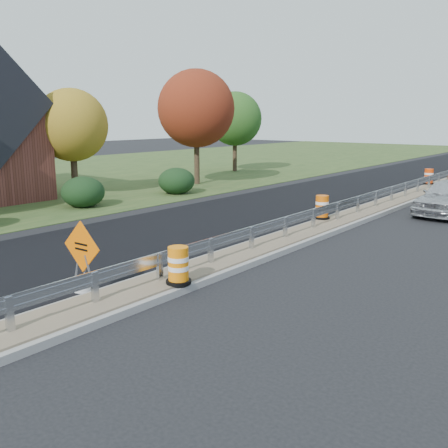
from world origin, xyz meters
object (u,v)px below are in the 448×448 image
Objects in this scene: barrel_median_near at (178,266)px; barrel_median_mid at (322,208)px; barrel_median_far at (429,177)px; caution_sign at (83,273)px.

barrel_median_mid is at bearing 96.54° from barrel_median_near.
barrel_median_far reaches higher than barrel_median_near.
barrel_median_near is at bearing -87.33° from barrel_median_far.
barrel_median_mid is 1.00× the size of barrel_median_far.
barrel_median_far is at bearing 92.67° from barrel_median_near.
caution_sign is 1.88× the size of barrel_median_far.
caution_sign is at bearing -143.40° from barrel_median_near.
barrel_median_near is 0.97× the size of barrel_median_mid.
barrel_median_mid is at bearing -90.00° from barrel_median_far.
barrel_median_near is 0.97× the size of barrel_median_far.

